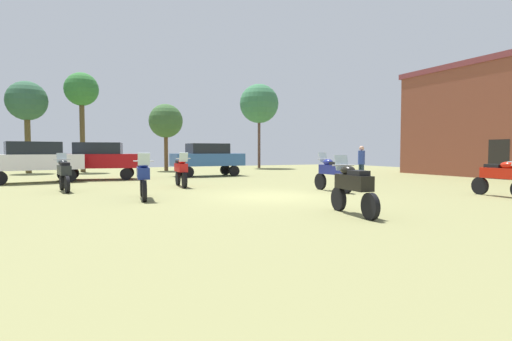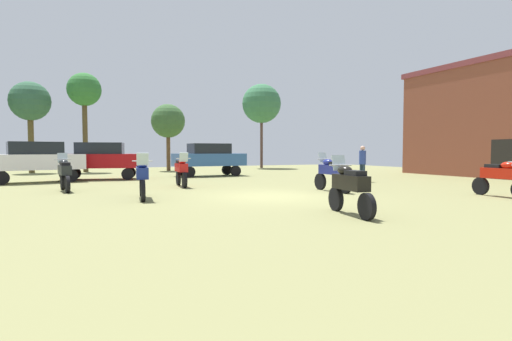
% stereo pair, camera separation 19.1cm
% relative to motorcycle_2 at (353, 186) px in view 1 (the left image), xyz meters
% --- Properties ---
extents(ground_plane, '(44.00, 52.00, 0.02)m').
position_rel_motorcycle_2_xyz_m(ground_plane, '(0.06, 4.40, -0.72)').
color(ground_plane, olive).
extents(motorcycle_2, '(0.64, 2.09, 1.46)m').
position_rel_motorcycle_2_xyz_m(motorcycle_2, '(0.00, 0.00, 0.00)').
color(motorcycle_2, black).
rests_on(motorcycle_2, ground).
extents(motorcycle_3, '(0.63, 2.31, 1.51)m').
position_rel_motorcycle_2_xyz_m(motorcycle_3, '(-4.11, 5.46, 0.03)').
color(motorcycle_3, black).
rests_on(motorcycle_3, ground).
extents(motorcycle_5, '(0.64, 2.11, 1.48)m').
position_rel_motorcycle_2_xyz_m(motorcycle_5, '(-6.47, 9.18, 0.01)').
color(motorcycle_5, black).
rests_on(motorcycle_5, ground).
extents(motorcycle_6, '(0.62, 2.11, 1.46)m').
position_rel_motorcycle_2_xyz_m(motorcycle_6, '(7.00, 1.00, 0.00)').
color(motorcycle_6, black).
rests_on(motorcycle_6, ground).
extents(motorcycle_7, '(0.62, 2.14, 1.49)m').
position_rel_motorcycle_2_xyz_m(motorcycle_7, '(-1.90, 9.23, 0.02)').
color(motorcycle_7, black).
rests_on(motorcycle_7, ground).
extents(motorcycle_8, '(0.62, 2.27, 1.50)m').
position_rel_motorcycle_2_xyz_m(motorcycle_8, '(2.89, 4.89, 0.02)').
color(motorcycle_8, black).
rests_on(motorcycle_8, ground).
extents(car_1, '(4.56, 2.55, 2.00)m').
position_rel_motorcycle_2_xyz_m(car_1, '(-7.86, 14.49, 0.46)').
color(car_1, black).
rests_on(car_1, ground).
extents(car_2, '(4.57, 2.60, 2.00)m').
position_rel_motorcycle_2_xyz_m(car_2, '(-4.83, 15.42, 0.46)').
color(car_2, black).
rests_on(car_2, ground).
extents(car_3, '(4.36, 1.95, 2.00)m').
position_rel_motorcycle_2_xyz_m(car_3, '(1.45, 15.83, 0.46)').
color(car_3, black).
rests_on(car_3, ground).
extents(person_2, '(0.40, 0.40, 1.81)m').
position_rel_motorcycle_2_xyz_m(person_2, '(7.16, 8.36, 0.35)').
color(person_2, '#233442').
rests_on(person_2, ground).
extents(tree_2, '(2.39, 2.39, 7.20)m').
position_rel_motorcycle_2_xyz_m(tree_2, '(-5.38, 24.04, 5.14)').
color(tree_2, '#4F4024').
rests_on(tree_2, ground).
extents(tree_3, '(2.71, 2.71, 6.37)m').
position_rel_motorcycle_2_xyz_m(tree_3, '(-8.88, 24.29, 4.22)').
color(tree_3, brown).
rests_on(tree_3, ground).
extents(tree_4, '(2.60, 2.60, 5.16)m').
position_rel_motorcycle_2_xyz_m(tree_4, '(0.55, 23.40, 3.11)').
color(tree_4, brown).
rests_on(tree_4, ground).
extents(tree_7, '(3.46, 3.46, 7.48)m').
position_rel_motorcycle_2_xyz_m(tree_7, '(9.18, 24.77, 5.01)').
color(tree_7, brown).
rests_on(tree_7, ground).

